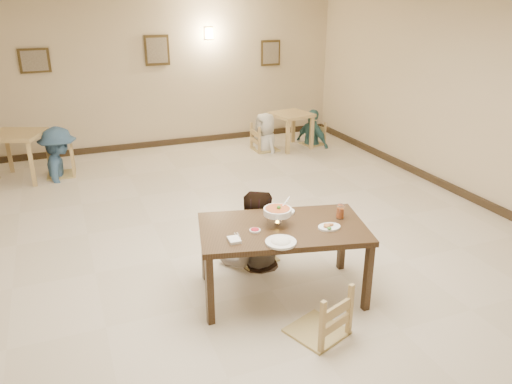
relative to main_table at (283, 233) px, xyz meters
name	(u,v)px	position (x,y,z in m)	size (l,w,h in m)	color
floor	(237,247)	(-0.08, 1.20, -0.73)	(10.00, 10.00, 0.00)	beige
wall_back	(154,75)	(-0.08, 6.20, 0.77)	(10.00, 10.00, 0.00)	beige
wall_right	(492,108)	(3.92, 1.20, 0.77)	(10.00, 10.00, 0.00)	beige
baseboard_back	(159,143)	(-0.08, 6.17, -0.67)	(8.00, 0.06, 0.12)	#312416
baseboard_right	(475,199)	(3.89, 1.20, -0.67)	(0.06, 10.00, 0.12)	#312416
picture_a	(34,61)	(-2.28, 6.15, 1.17)	(0.55, 0.04, 0.45)	#3C2D15
picture_b	(157,50)	(0.02, 6.15, 1.27)	(0.50, 0.04, 0.60)	#3C2D15
picture_c	(271,53)	(2.52, 6.15, 1.12)	(0.45, 0.04, 0.55)	#3C2D15
wall_sconce	(209,33)	(1.12, 6.16, 1.57)	(0.16, 0.05, 0.22)	#FFD88C
main_table	(283,233)	(0.00, 0.00, 0.00)	(1.90, 1.34, 0.81)	#3C2919
chair_far	(254,223)	(0.01, 0.82, -0.24)	(0.46, 0.46, 0.98)	tan
chair_near	(319,287)	(0.03, -0.75, -0.21)	(0.49, 0.49, 1.03)	tan
main_diner	(254,191)	(-0.02, 0.77, 0.20)	(0.89, 0.70, 1.84)	gray
curry_warmer	(278,212)	(-0.04, 0.05, 0.24)	(0.33, 0.29, 0.26)	silver
rice_plate_far	(281,212)	(0.13, 0.31, 0.10)	(0.30, 0.30, 0.07)	white
rice_plate_near	(281,242)	(-0.18, -0.34, 0.10)	(0.30, 0.30, 0.07)	white
fried_plate	(329,227)	(0.43, -0.21, 0.10)	(0.24, 0.24, 0.05)	white
chili_dish	(255,230)	(-0.31, 0.00, 0.09)	(0.11, 0.11, 0.02)	white
napkin_cutlery	(234,240)	(-0.58, -0.12, 0.10)	(0.15, 0.23, 0.03)	white
drink_glass	(340,212)	(0.66, -0.04, 0.15)	(0.08, 0.08, 0.16)	white
bg_table_left	(17,141)	(-2.74, 5.03, -0.03)	(1.09, 1.09, 0.83)	tan
bg_table_right	(291,120)	(2.50, 5.01, -0.11)	(0.89, 0.89, 0.75)	tan
bg_chair_lr	(58,148)	(-2.10, 4.98, -0.21)	(0.48, 0.48, 1.03)	tan
bg_chair_rl	(265,125)	(1.94, 5.07, -0.20)	(0.49, 0.49, 1.05)	tan
bg_chair_rr	(313,124)	(3.06, 5.07, -0.27)	(0.43, 0.43, 0.92)	tan
bg_diner_b	(55,127)	(-2.10, 4.98, 0.16)	(1.14, 0.66, 1.77)	#44688D
bg_diner_c	(265,113)	(1.94, 5.07, 0.06)	(0.77, 0.50, 1.57)	silver
bg_diner_d	(314,110)	(3.06, 5.07, 0.04)	(0.90, 0.37, 1.53)	teal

